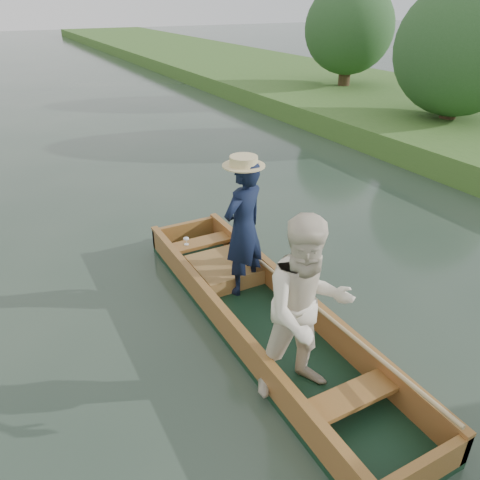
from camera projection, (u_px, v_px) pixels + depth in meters
name	position (u px, v px, depth m)	size (l,w,h in m)	color
ground	(263.00, 328.00, 5.78)	(120.00, 120.00, 0.00)	#283D30
trees_far	(32.00, 54.00, 10.82)	(23.02, 10.78, 4.55)	#47331E
punt	(272.00, 290.00, 5.22)	(1.29, 5.00, 2.00)	black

